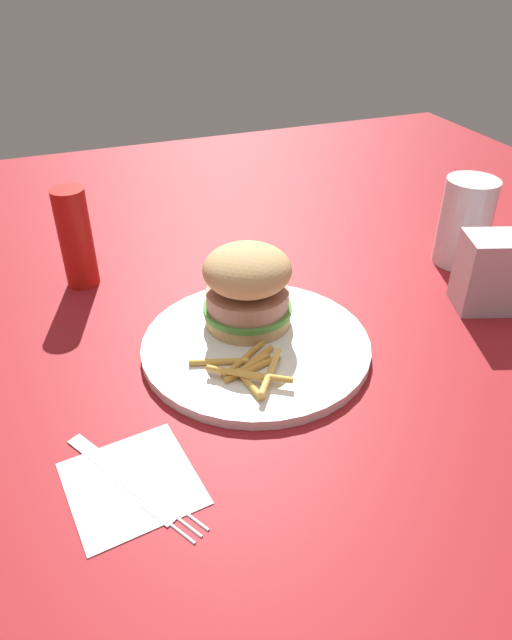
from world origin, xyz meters
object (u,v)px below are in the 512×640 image
object	(u,v)px
sandwich	(247,286)
napkin	(132,483)
drink_glass	(464,225)
napkin_dispenser	(496,273)
fries_pile	(248,368)
ketchup_bottle	(76,238)
plate	(256,345)
fork	(133,482)

from	to	relation	value
sandwich	napkin	distance (m)	0.27
drink_glass	napkin_dispenser	size ratio (longest dim) A/B	1.27
fries_pile	ketchup_bottle	xyz separation A→B (m)	(-0.28, -0.14, 0.05)
sandwich	napkin	world-z (taller)	sandwich
sandwich	napkin	xyz separation A→B (m)	(0.19, -0.18, -0.06)
plate	napkin_dispenser	xyz separation A→B (m)	(0.02, 0.32, 0.04)
drink_glass	fries_pile	bearing A→B (deg)	-69.00
napkin_dispenser	fork	bearing A→B (deg)	33.72
sandwich	napkin_dispenser	world-z (taller)	sandwich
napkin	ketchup_bottle	distance (m)	0.38
plate	napkin	bearing A→B (deg)	-50.12
plate	napkin	world-z (taller)	plate
napkin	napkin_dispenser	bearing A→B (deg)	104.42
fries_pile	napkin	bearing A→B (deg)	-56.98
drink_glass	ketchup_bottle	world-z (taller)	ketchup_bottle
fork	ketchup_bottle	distance (m)	0.38
sandwich	drink_glass	xyz separation A→B (m)	(-0.06, 0.35, -0.00)
plate	ketchup_bottle	distance (m)	0.29
fork	sandwich	bearing A→B (deg)	136.63
fork	plate	bearing A→B (deg)	130.27
sandwich	napkin_dispenser	xyz separation A→B (m)	(0.06, 0.31, -0.01)
fries_pile	napkin	distance (m)	0.18
napkin	drink_glass	world-z (taller)	drink_glass
plate	napkin_dispenser	bearing A→B (deg)	86.58
fork	ketchup_bottle	bearing A→B (deg)	179.31
fries_pile	ketchup_bottle	size ratio (longest dim) A/B	0.74
fork	drink_glass	distance (m)	0.59
napkin	napkin_dispenser	xyz separation A→B (m)	(-0.13, 0.49, 0.05)
plate	drink_glass	bearing A→B (deg)	105.24
fries_pile	napkin	size ratio (longest dim) A/B	0.92
plate	drink_glass	xyz separation A→B (m)	(-0.10, 0.36, 0.05)
sandwich	fries_pile	xyz separation A→B (m)	(0.09, -0.03, -0.04)
plate	drink_glass	distance (m)	0.37
plate	napkin_dispenser	world-z (taller)	napkin_dispenser
sandwich	drink_glass	world-z (taller)	drink_glass
sandwich	ketchup_bottle	size ratio (longest dim) A/B	0.78
napkin	napkin_dispenser	world-z (taller)	napkin_dispenser
napkin	fork	size ratio (longest dim) A/B	0.69
plate	ketchup_bottle	bearing A→B (deg)	-143.78
plate	napkin_dispenser	distance (m)	0.32
fries_pile	drink_glass	bearing A→B (deg)	111.00
fork	napkin	bearing A→B (deg)	-150.33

